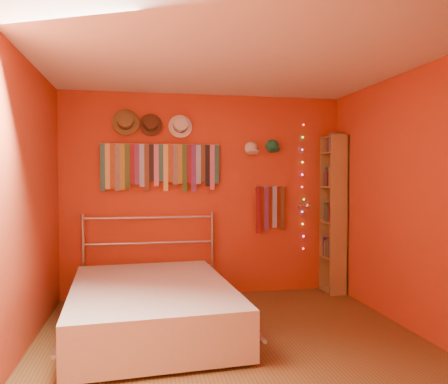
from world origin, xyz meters
TOP-DOWN VIEW (x-y plane):
  - ground at (0.00, 0.00)m, footprint 3.50×3.50m
  - back_wall at (0.00, 1.75)m, footprint 3.50×0.02m
  - right_wall at (1.75, 0.00)m, footprint 0.02×3.50m
  - left_wall at (-1.75, 0.00)m, footprint 0.02×3.50m
  - ceiling at (0.00, 0.00)m, footprint 3.50×3.50m
  - tie_rack at (-0.56, 1.68)m, footprint 1.45×0.03m
  - small_tie_rack at (0.83, 1.69)m, footprint 0.40×0.03m
  - fedora_olive at (-0.97, 1.65)m, footprint 0.32×0.17m
  - fedora_brown at (-0.67, 1.66)m, footprint 0.27×0.15m
  - fedora_white at (-0.31, 1.65)m, footprint 0.29×0.16m
  - cap_white at (0.58, 1.70)m, footprint 0.18×0.22m
  - cap_green at (0.85, 1.70)m, footprint 0.17×0.22m
  - fairy_lights at (1.27, 1.71)m, footprint 0.05×0.02m
  - reading_lamp at (1.24, 1.49)m, footprint 0.08×0.33m
  - bookshelf at (1.66, 1.53)m, footprint 0.25×0.34m
  - bed at (-0.70, 0.56)m, footprint 1.71×2.20m

SIDE VIEW (x-z plane):
  - ground at x=0.00m, z-range 0.00..0.00m
  - bed at x=-0.70m, z-range -0.28..0.76m
  - bookshelf at x=1.66m, z-range 0.02..2.02m
  - small_tie_rack at x=0.83m, z-range 0.79..1.40m
  - reading_lamp at x=1.24m, z-range 1.07..1.17m
  - back_wall at x=0.00m, z-range 0.00..2.50m
  - right_wall at x=1.75m, z-range 0.00..2.50m
  - left_wall at x=-1.75m, z-range 0.00..2.50m
  - fairy_lights at x=1.27m, z-range 0.53..2.16m
  - tie_rack at x=-0.56m, z-range 1.33..1.92m
  - cap_white at x=0.58m, z-range 1.75..1.92m
  - cap_green at x=0.85m, z-range 1.78..1.95m
  - fedora_white at x=-0.31m, z-range 1.96..2.24m
  - fedora_brown at x=-0.67m, z-range 1.98..2.25m
  - fedora_olive at x=-0.97m, z-range 1.98..2.29m
  - ceiling at x=0.00m, z-range 2.49..2.51m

